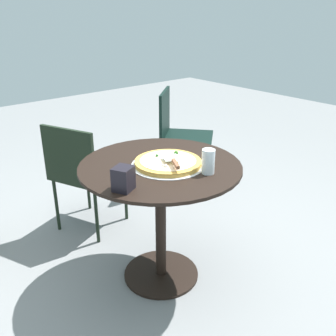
{
  "coord_description": "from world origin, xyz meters",
  "views": [
    {
      "loc": [
        -1.49,
        1.22,
        1.55
      ],
      "look_at": [
        -0.04,
        -0.02,
        0.73
      ],
      "focal_mm": 40.85,
      "sensor_mm": 36.0,
      "label": 1
    }
  ],
  "objects_px": {
    "patio_chair_far": "(179,131)",
    "patio_chair_corner": "(82,169)",
    "patio_table": "(160,195)",
    "drinking_cup": "(208,161)",
    "pizza_server": "(173,161)",
    "napkin_dispenser": "(123,179)",
    "pizza_on_tray": "(168,163)"
  },
  "relations": [
    {
      "from": "patio_chair_far",
      "to": "patio_chair_corner",
      "type": "distance_m",
      "value": 1.06
    },
    {
      "from": "patio_chair_corner",
      "to": "patio_table",
      "type": "bearing_deg",
      "value": -174.3
    },
    {
      "from": "drinking_cup",
      "to": "pizza_server",
      "type": "bearing_deg",
      "value": 38.53
    },
    {
      "from": "napkin_dispenser",
      "to": "patio_chair_far",
      "type": "bearing_deg",
      "value": -167.43
    },
    {
      "from": "patio_table",
      "to": "patio_chair_far",
      "type": "distance_m",
      "value": 1.34
    },
    {
      "from": "patio_chair_far",
      "to": "patio_chair_corner",
      "type": "xyz_separation_m",
      "value": [
        -0.15,
        1.05,
        -0.03
      ]
    },
    {
      "from": "pizza_on_tray",
      "to": "napkin_dispenser",
      "type": "xyz_separation_m",
      "value": [
        -0.09,
        0.35,
        0.04
      ]
    },
    {
      "from": "napkin_dispenser",
      "to": "patio_chair_corner",
      "type": "xyz_separation_m",
      "value": [
        0.9,
        -0.25,
        -0.32
      ]
    },
    {
      "from": "pizza_server",
      "to": "pizza_on_tray",
      "type": "bearing_deg",
      "value": -18.68
    },
    {
      "from": "pizza_on_tray",
      "to": "pizza_server",
      "type": "xyz_separation_m",
      "value": [
        -0.07,
        0.02,
        0.04
      ]
    },
    {
      "from": "patio_chair_corner",
      "to": "pizza_server",
      "type": "bearing_deg",
      "value": -174.95
    },
    {
      "from": "patio_chair_corner",
      "to": "patio_chair_far",
      "type": "bearing_deg",
      "value": -82.08
    },
    {
      "from": "pizza_server",
      "to": "drinking_cup",
      "type": "distance_m",
      "value": 0.18
    },
    {
      "from": "drinking_cup",
      "to": "patio_chair_far",
      "type": "relative_size",
      "value": 0.15
    },
    {
      "from": "pizza_on_tray",
      "to": "patio_chair_corner",
      "type": "xyz_separation_m",
      "value": [
        0.81,
        0.1,
        -0.28
      ]
    },
    {
      "from": "patio_table",
      "to": "drinking_cup",
      "type": "bearing_deg",
      "value": -155.51
    },
    {
      "from": "napkin_dispenser",
      "to": "pizza_on_tray",
      "type": "bearing_deg",
      "value": 168.3
    },
    {
      "from": "pizza_on_tray",
      "to": "patio_table",
      "type": "bearing_deg",
      "value": 33.73
    },
    {
      "from": "napkin_dispenser",
      "to": "pizza_server",
      "type": "bearing_deg",
      "value": 157.39
    },
    {
      "from": "napkin_dispenser",
      "to": "patio_chair_corner",
      "type": "bearing_deg",
      "value": -131.95
    },
    {
      "from": "napkin_dispenser",
      "to": "patio_chair_corner",
      "type": "distance_m",
      "value": 0.99
    },
    {
      "from": "patio_table",
      "to": "patio_chair_far",
      "type": "height_order",
      "value": "patio_chair_far"
    },
    {
      "from": "pizza_server",
      "to": "patio_chair_far",
      "type": "bearing_deg",
      "value": -43.33
    },
    {
      "from": "patio_table",
      "to": "drinking_cup",
      "type": "distance_m",
      "value": 0.37
    },
    {
      "from": "napkin_dispenser",
      "to": "patio_chair_corner",
      "type": "height_order",
      "value": "napkin_dispenser"
    },
    {
      "from": "patio_table",
      "to": "pizza_server",
      "type": "height_order",
      "value": "pizza_server"
    },
    {
      "from": "pizza_on_tray",
      "to": "patio_chair_far",
      "type": "bearing_deg",
      "value": -44.66
    },
    {
      "from": "patio_chair_far",
      "to": "pizza_on_tray",
      "type": "bearing_deg",
      "value": 135.34
    },
    {
      "from": "patio_table",
      "to": "pizza_on_tray",
      "type": "xyz_separation_m",
      "value": [
        -0.04,
        -0.02,
        0.2
      ]
    },
    {
      "from": "patio_chair_far",
      "to": "drinking_cup",
      "type": "bearing_deg",
      "value": 143.82
    },
    {
      "from": "patio_chair_far",
      "to": "patio_table",
      "type": "bearing_deg",
      "value": 133.48
    },
    {
      "from": "pizza_server",
      "to": "drinking_cup",
      "type": "xyz_separation_m",
      "value": [
        -0.14,
        -0.11,
        0.01
      ]
    }
  ]
}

